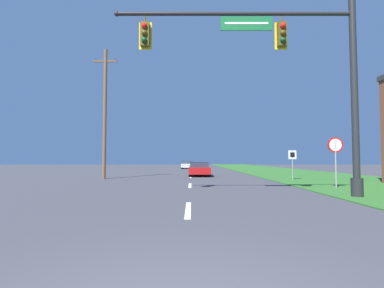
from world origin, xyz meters
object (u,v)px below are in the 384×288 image
signal_mast (296,71)px  far_car (188,165)px  car_ahead (200,169)px  utility_pole_near (106,111)px  stop_sign (337,151)px  route_sign_post (293,158)px

signal_mast → far_car: signal_mast is taller
car_ahead → utility_pole_near: (-7.21, -4.03, 4.46)m
car_ahead → stop_sign: bearing=-61.0°
signal_mast → car_ahead: size_ratio=2.07×
far_car → signal_mast: bearing=-82.4°
far_car → route_sign_post: (7.70, -26.45, 0.92)m
utility_pole_near → stop_sign: bearing=-29.1°
far_car → stop_sign: stop_sign is taller
car_ahead → stop_sign: (6.46, -11.64, 1.26)m
route_sign_post → utility_pole_near: bearing=173.1°
signal_mast → stop_sign: bearing=47.1°
stop_sign → utility_pole_near: (-13.68, 7.61, 3.20)m
far_car → stop_sign: 33.38m
signal_mast → far_car: (-4.74, 35.75, -4.28)m
route_sign_post → utility_pole_near: utility_pole_near is taller
signal_mast → utility_pole_near: (-10.59, 10.94, 0.18)m
far_car → route_sign_post: size_ratio=2.23×
car_ahead → signal_mast: bearing=-77.3°
route_sign_post → stop_sign: bearing=-88.7°
route_sign_post → utility_pole_near: (-13.55, 1.64, 3.54)m
stop_sign → utility_pole_near: 15.98m
signal_mast → car_ahead: (-3.37, 14.97, -4.28)m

